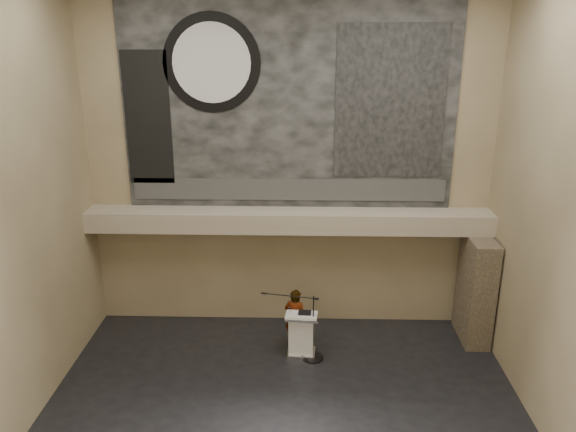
{
  "coord_description": "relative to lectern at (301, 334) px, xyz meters",
  "views": [
    {
      "loc": [
        0.34,
        -9.52,
        7.53
      ],
      "look_at": [
        0.0,
        3.2,
        3.2
      ],
      "focal_mm": 35.0,
      "sensor_mm": 36.0,
      "label": 1
    }
  ],
  "objects": [
    {
      "name": "papers",
      "position": [
        -0.11,
        0.0,
        0.55
      ],
      "size": [
        0.24,
        0.29,
        0.0
      ],
      "primitive_type": "cube",
      "rotation": [
        0.0,
        0.0,
        0.21
      ],
      "color": "white",
      "rests_on": "lectern"
    },
    {
      "name": "binder",
      "position": [
        0.07,
        0.01,
        0.56
      ],
      "size": [
        0.32,
        0.26,
        0.04
      ],
      "primitive_type": "cube",
      "rotation": [
        0.0,
        0.0,
        -0.08
      ],
      "color": "black",
      "rests_on": "lectern"
    },
    {
      "name": "banner_brick_print",
      "position": [
        -3.74,
        1.69,
        4.85
      ],
      "size": [
        1.1,
        0.02,
        3.2
      ],
      "primitive_type": "cube",
      "color": "black",
      "rests_on": "banner"
    },
    {
      "name": "floor",
      "position": [
        -0.34,
        -2.24,
        -0.55
      ],
      "size": [
        10.0,
        10.0,
        0.0
      ],
      "primitive_type": "plane",
      "color": "black",
      "rests_on": "ground"
    },
    {
      "name": "banner_building_print",
      "position": [
        2.06,
        1.69,
        5.25
      ],
      "size": [
        2.6,
        0.02,
        3.6
      ],
      "primitive_type": "cube",
      "color": "black",
      "rests_on": "banner"
    },
    {
      "name": "banner_clock_face",
      "position": [
        -2.14,
        1.67,
        6.15
      ],
      "size": [
        1.84,
        0.02,
        1.84
      ],
      "primitive_type": "cylinder",
      "rotation": [
        1.57,
        0.0,
        0.0
      ],
      "color": "silver",
      "rests_on": "banner"
    },
    {
      "name": "wall_back",
      "position": [
        -0.34,
        1.76,
        3.7
      ],
      "size": [
        10.0,
        0.02,
        8.5
      ],
      "primitive_type": "cube",
      "color": "#7C6C4F",
      "rests_on": "floor"
    },
    {
      "name": "banner",
      "position": [
        -0.34,
        1.73,
        5.15
      ],
      "size": [
        8.0,
        0.05,
        5.0
      ],
      "primitive_type": "cube",
      "color": "black",
      "rests_on": "wall_back"
    },
    {
      "name": "sprinkler_left",
      "position": [
        -1.94,
        1.31,
        2.12
      ],
      "size": [
        0.04,
        0.04,
        0.06
      ],
      "primitive_type": "cylinder",
      "color": "#B2893D",
      "rests_on": "soffit"
    },
    {
      "name": "sprinkler_right",
      "position": [
        1.56,
        1.31,
        2.12
      ],
      "size": [
        0.04,
        0.04,
        0.06
      ],
      "primitive_type": "cylinder",
      "color": "#B2893D",
      "rests_on": "soffit"
    },
    {
      "name": "banner_text_strip",
      "position": [
        -0.34,
        1.69,
        3.1
      ],
      "size": [
        7.76,
        0.02,
        0.55
      ],
      "primitive_type": "cube",
      "color": "#2F2F2F",
      "rests_on": "banner"
    },
    {
      "name": "stone_pier",
      "position": [
        4.31,
        0.91,
        0.8
      ],
      "size": [
        0.6,
        1.4,
        2.7
      ],
      "primitive_type": "cube",
      "color": "#423628",
      "rests_on": "floor"
    },
    {
      "name": "wall_right",
      "position": [
        4.66,
        -2.24,
        3.7
      ],
      "size": [
        0.02,
        8.0,
        8.5
      ],
      "primitive_type": "cube",
      "color": "#7C6C4F",
      "rests_on": "floor"
    },
    {
      "name": "lectern",
      "position": [
        0.0,
        0.0,
        0.0
      ],
      "size": [
        0.78,
        0.59,
        1.14
      ],
      "rotation": [
        0.0,
        0.0,
        -0.08
      ],
      "color": "silver",
      "rests_on": "floor"
    },
    {
      "name": "mic_stand",
      "position": [
        0.23,
        -0.14,
        -0.3
      ],
      "size": [
        1.48,
        0.52,
        1.64
      ],
      "rotation": [
        0.0,
        0.0,
        -0.2
      ],
      "color": "black",
      "rests_on": "floor"
    },
    {
      "name": "soffit",
      "position": [
        -0.34,
        1.36,
        2.4
      ],
      "size": [
        10.0,
        0.8,
        0.5
      ],
      "primitive_type": "cube",
      "color": "gray",
      "rests_on": "wall_back"
    },
    {
      "name": "wall_left",
      "position": [
        -5.34,
        -2.24,
        3.7
      ],
      "size": [
        0.02,
        8.0,
        8.5
      ],
      "primitive_type": "cube",
      "color": "#7C6C4F",
      "rests_on": "floor"
    },
    {
      "name": "wall_front",
      "position": [
        -0.34,
        -6.24,
        3.7
      ],
      "size": [
        10.0,
        0.02,
        8.5
      ],
      "primitive_type": "cube",
      "color": "#7C6C4F",
      "rests_on": "floor"
    },
    {
      "name": "speaker_person",
      "position": [
        -0.15,
        0.38,
        0.21
      ],
      "size": [
        0.65,
        0.53,
        1.53
      ],
      "primitive_type": "imported",
      "rotation": [
        0.0,
        0.0,
        2.81
      ],
      "color": "white",
      "rests_on": "floor"
    },
    {
      "name": "banner_clock_rim",
      "position": [
        -2.14,
        1.69,
        6.15
      ],
      "size": [
        2.3,
        0.02,
        2.3
      ],
      "primitive_type": "cylinder",
      "rotation": [
        1.57,
        0.0,
        0.0
      ],
      "color": "black",
      "rests_on": "banner"
    }
  ]
}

